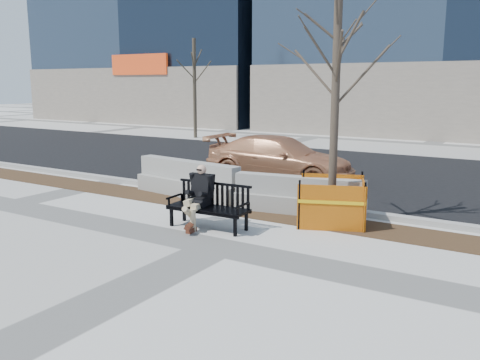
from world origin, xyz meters
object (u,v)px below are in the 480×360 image
object	(u,v)px
sedan	(279,180)
bench	(208,228)
tree_fence	(331,223)
jersey_barrier_left	(188,196)
jersey_barrier_right	(298,213)
seated_man	(200,226)

from	to	relation	value
sedan	bench	bearing A→B (deg)	-169.44
tree_fence	bench	bearing A→B (deg)	-139.23
sedan	jersey_barrier_left	xyz separation A→B (m)	(-1.04, -3.26, 0.00)
sedan	jersey_barrier_right	distance (m)	4.04
bench	jersey_barrier_left	world-z (taller)	jersey_barrier_left
tree_fence	jersey_barrier_right	distance (m)	1.03
seated_man	jersey_barrier_right	distance (m)	2.45
tree_fence	sedan	world-z (taller)	tree_fence
jersey_barrier_right	bench	bearing A→B (deg)	-125.56
seated_man	jersey_barrier_left	xyz separation A→B (m)	(-1.98, 2.18, 0.00)
bench	sedan	world-z (taller)	sedan
jersey_barrier_left	sedan	bearing A→B (deg)	79.94
jersey_barrier_left	jersey_barrier_right	world-z (taller)	jersey_barrier_left
tree_fence	jersey_barrier_right	bearing A→B (deg)	158.11
tree_fence	sedan	distance (m)	4.92
bench	jersey_barrier_left	size ratio (longest dim) A/B	0.53
bench	sedan	bearing A→B (deg)	99.41
seated_man	tree_fence	size ratio (longest dim) A/B	0.25
tree_fence	sedan	xyz separation A→B (m)	(-3.19, 3.75, 0.00)
tree_fence	jersey_barrier_left	xyz separation A→B (m)	(-4.22, 0.49, 0.00)
bench	jersey_barrier_right	world-z (taller)	bench
jersey_barrier_left	bench	bearing A→B (deg)	-37.48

